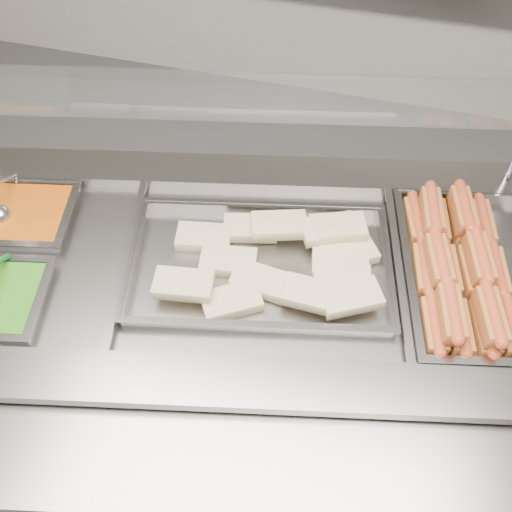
% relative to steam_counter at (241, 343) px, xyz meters
% --- Properties ---
extents(ground, '(6.00, 6.00, 0.00)m').
position_rel_steam_counter_xyz_m(ground, '(-0.14, -0.39, -0.47)').
color(ground, '#555558').
rests_on(ground, ground).
extents(steam_counter, '(2.09, 1.25, 0.94)m').
position_rel_steam_counter_xyz_m(steam_counter, '(0.00, 0.00, 0.00)').
color(steam_counter, slate).
rests_on(steam_counter, ground).
extents(tray_rail, '(1.89, 0.75, 0.05)m').
position_rel_steam_counter_xyz_m(tray_rail, '(0.11, -0.52, 0.42)').
color(tray_rail, gray).
rests_on(tray_rail, steam_counter).
extents(sneeze_guard, '(1.74, 0.65, 0.46)m').
position_rel_steam_counter_xyz_m(sneeze_guard, '(-0.05, 0.22, 0.85)').
color(sneeze_guard, silver).
rests_on(sneeze_guard, steam_counter).
extents(pan_hotdogs, '(0.46, 0.63, 0.10)m').
position_rel_steam_counter_xyz_m(pan_hotdogs, '(0.64, 0.13, 0.43)').
color(pan_hotdogs, gray).
rests_on(pan_hotdogs, steam_counter).
extents(pan_wraps, '(0.78, 0.55, 0.07)m').
position_rel_steam_counter_xyz_m(pan_wraps, '(0.06, 0.01, 0.44)').
color(pan_wraps, gray).
rests_on(pan_wraps, steam_counter).
extents(pan_beans, '(0.36, 0.31, 0.10)m').
position_rel_steam_counter_xyz_m(pan_beans, '(-0.69, 0.01, 0.43)').
color(pan_beans, gray).
rests_on(pan_beans, steam_counter).
extents(hotdogs_in_buns, '(0.35, 0.57, 0.12)m').
position_rel_steam_counter_xyz_m(hotdogs_in_buns, '(0.60, 0.13, 0.47)').
color(hotdogs_in_buns, '#9D5F20').
rests_on(hotdogs_in_buns, pan_hotdogs).
extents(tortilla_wraps, '(0.62, 0.44, 0.07)m').
position_rel_steam_counter_xyz_m(tortilla_wraps, '(0.13, 0.03, 0.47)').
color(tortilla_wraps, tan).
rests_on(tortilla_wraps, pan_wraps).
extents(ladle, '(0.08, 0.20, 0.16)m').
position_rel_steam_counter_xyz_m(ladle, '(-0.73, -0.01, 0.48)').
color(ladle, silver).
rests_on(ladle, pan_beans).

